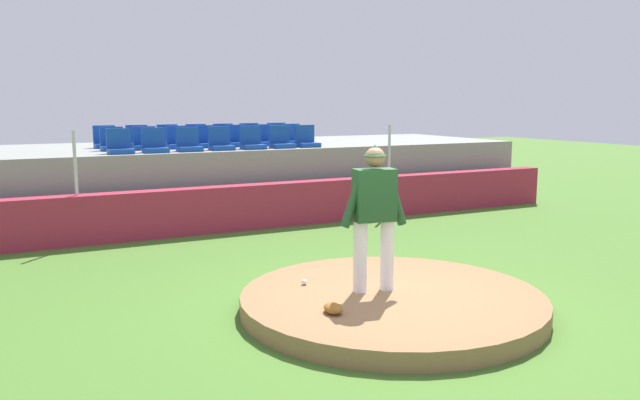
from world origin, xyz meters
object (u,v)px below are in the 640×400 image
at_px(stadium_chair_2, 189,144).
at_px(stadium_chair_9, 178,141).
at_px(stadium_chair_14, 105,141).
at_px(stadium_chair_17, 197,139).
at_px(stadium_chair_11, 237,140).
at_px(stadium_chair_15, 138,140).
at_px(stadium_chair_20, 278,136).
at_px(stadium_chair_18, 224,138).
at_px(stadium_chair_5, 281,141).
at_px(stadium_chair_7, 113,143).
at_px(stadium_chair_3, 221,143).
at_px(stadium_chair_6, 306,140).
at_px(fielding_glove, 333,308).
at_px(stadium_chair_4, 252,142).
at_px(stadium_chair_8, 145,142).
at_px(stadium_chair_1, 155,145).
at_px(baseball, 304,282).
at_px(stadium_chair_13, 292,138).
at_px(stadium_chair_16, 169,139).
at_px(pitcher, 374,207).
at_px(stadium_chair_19, 250,137).
at_px(stadium_chair_10, 208,140).
at_px(stadium_chair_12, 266,139).

bearing_deg(stadium_chair_2, stadium_chair_9, -90.93).
xyz_separation_m(stadium_chair_14, stadium_chair_17, (2.11, -0.03, 0.00)).
xyz_separation_m(stadium_chair_11, stadium_chair_15, (-2.10, 0.89, 0.00)).
bearing_deg(stadium_chair_20, stadium_chair_18, 0.07).
height_order(stadium_chair_5, stadium_chair_7, same).
distance_m(stadium_chair_3, stadium_chair_6, 2.05).
bearing_deg(fielding_glove, stadium_chair_9, -175.24).
xyz_separation_m(fielding_glove, stadium_chair_3, (1.02, 7.10, 1.44)).
xyz_separation_m(stadium_chair_4, stadium_chair_8, (-2.13, 0.89, 0.00)).
xyz_separation_m(stadium_chair_3, stadium_chair_20, (2.09, 1.77, 0.00)).
bearing_deg(stadium_chair_20, stadium_chair_1, 27.27).
bearing_deg(stadium_chair_6, stadium_chair_8, -13.78).
xyz_separation_m(baseball, stadium_chair_13, (2.94, 6.84, 1.45)).
bearing_deg(stadium_chair_16, stadium_chair_9, 90.07).
relative_size(stadium_chair_2, stadium_chair_11, 1.00).
relative_size(pitcher, baseball, 24.88).
xyz_separation_m(stadium_chair_5, stadium_chair_19, (-0.05, 1.82, 0.00)).
relative_size(stadium_chair_4, stadium_chair_10, 1.00).
xyz_separation_m(stadium_chair_8, stadium_chair_15, (0.01, 0.90, 0.00)).
bearing_deg(stadium_chair_5, stadium_chair_18, -67.71).
distance_m(stadium_chair_2, stadium_chair_16, 1.82).
distance_m(fielding_glove, stadium_chair_11, 8.27).
relative_size(stadium_chair_2, stadium_chair_5, 1.00).
xyz_separation_m(pitcher, stadium_chair_18, (0.84, 8.33, 0.42)).
xyz_separation_m(stadium_chair_5, stadium_chair_16, (-2.10, 1.81, 0.00)).
height_order(stadium_chair_8, stadium_chair_19, same).
xyz_separation_m(stadium_chair_8, stadium_chair_9, (0.73, 0.02, 0.00)).
bearing_deg(stadium_chair_2, stadium_chair_13, -161.60).
bearing_deg(stadium_chair_20, stadium_chair_15, 0.16).
xyz_separation_m(stadium_chair_3, stadium_chair_6, (2.05, 0.00, 0.00)).
height_order(stadium_chair_10, stadium_chair_15, same).
bearing_deg(fielding_glove, pitcher, 128.91).
distance_m(stadium_chair_10, stadium_chair_11, 0.69).
bearing_deg(stadium_chair_9, stadium_chair_20, -162.27).
bearing_deg(stadium_chair_6, stadium_chair_1, 0.75).
bearing_deg(stadium_chair_10, stadium_chair_19, -146.55).
xyz_separation_m(baseball, stadium_chair_14, (-1.29, 7.72, 1.45)).
xyz_separation_m(pitcher, stadium_chair_6, (2.22, 6.57, 0.42)).
bearing_deg(pitcher, stadium_chair_15, 108.64).
relative_size(pitcher, stadium_chair_17, 3.68).
distance_m(stadium_chair_19, stadium_chair_20, 0.74).
relative_size(stadium_chair_3, stadium_chair_13, 1.00).
bearing_deg(stadium_chair_4, fielding_glove, 76.21).
bearing_deg(stadium_chair_13, stadium_chair_20, -89.65).
height_order(stadium_chair_12, stadium_chair_20, same).
height_order(pitcher, stadium_chair_12, pitcher).
bearing_deg(stadium_chair_9, stadium_chair_5, 156.80).
bearing_deg(stadium_chair_11, baseball, 77.41).
xyz_separation_m(stadium_chair_2, stadium_chair_9, (0.01, 0.91, 0.00)).
distance_m(stadium_chair_7, stadium_chair_18, 2.91).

